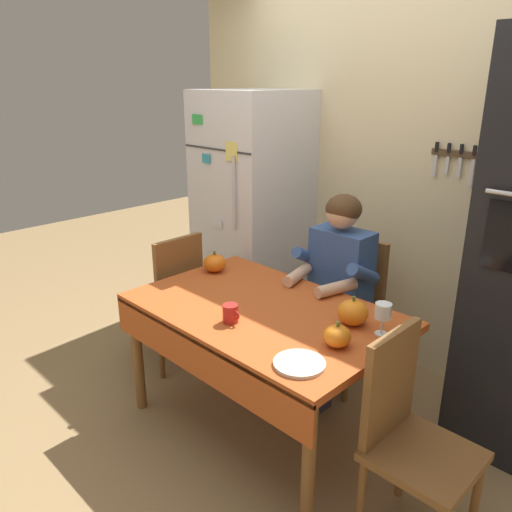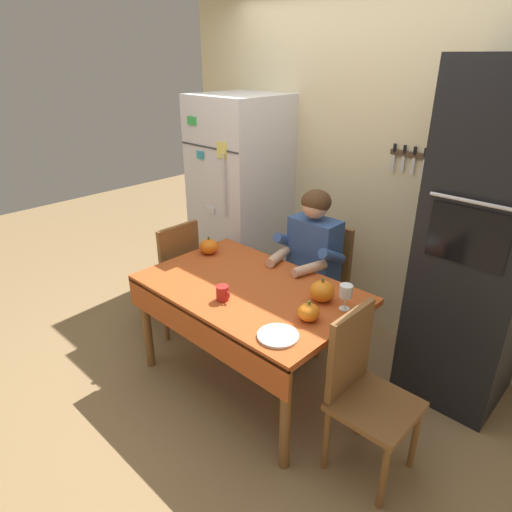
# 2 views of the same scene
# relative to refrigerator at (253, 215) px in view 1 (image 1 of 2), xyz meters

# --- Properties ---
(ground_plane) EXTENTS (10.00, 10.00, 0.00)m
(ground_plane) POSITION_rel_refrigerator_xyz_m (0.95, -0.96, -0.90)
(ground_plane) COLOR #93754C
(ground_plane) RESTS_ON ground
(back_wall_assembly) EXTENTS (3.70, 0.13, 2.60)m
(back_wall_assembly) POSITION_rel_refrigerator_xyz_m (1.00, 0.39, 0.40)
(back_wall_assembly) COLOR beige
(back_wall_assembly) RESTS_ON ground
(refrigerator) EXTENTS (0.68, 0.71, 1.80)m
(refrigerator) POSITION_rel_refrigerator_xyz_m (0.00, 0.00, 0.00)
(refrigerator) COLOR silver
(refrigerator) RESTS_ON ground
(dining_table) EXTENTS (1.40, 0.90, 0.74)m
(dining_table) POSITION_rel_refrigerator_xyz_m (0.95, -0.88, -0.24)
(dining_table) COLOR brown
(dining_table) RESTS_ON ground
(chair_behind_person) EXTENTS (0.40, 0.40, 0.93)m
(chair_behind_person) POSITION_rel_refrigerator_xyz_m (0.97, -0.09, -0.39)
(chair_behind_person) COLOR brown
(chair_behind_person) RESTS_ON ground
(seated_person) EXTENTS (0.47, 0.55, 1.25)m
(seated_person) POSITION_rel_refrigerator_xyz_m (0.97, -0.28, -0.16)
(seated_person) COLOR #38384C
(seated_person) RESTS_ON ground
(chair_right_side) EXTENTS (0.40, 0.40, 0.93)m
(chair_right_side) POSITION_rel_refrigerator_xyz_m (1.85, -0.94, -0.39)
(chair_right_side) COLOR brown
(chair_right_side) RESTS_ON ground
(chair_left_side) EXTENTS (0.40, 0.40, 0.93)m
(chair_left_side) POSITION_rel_refrigerator_xyz_m (0.05, -0.81, -0.39)
(chair_left_side) COLOR brown
(chair_left_side) RESTS_ON ground
(coffee_mug) EXTENTS (0.10, 0.08, 0.09)m
(coffee_mug) POSITION_rel_refrigerator_xyz_m (0.95, -1.09, -0.11)
(coffee_mug) COLOR #B2231E
(coffee_mug) RESTS_ON dining_table
(wine_glass) EXTENTS (0.08, 0.08, 0.16)m
(wine_glass) POSITION_rel_refrigerator_xyz_m (1.54, -0.68, -0.05)
(wine_glass) COLOR white
(wine_glass) RESTS_ON dining_table
(pumpkin_large) EXTENTS (0.14, 0.14, 0.13)m
(pumpkin_large) POSITION_rel_refrigerator_xyz_m (0.37, -0.70, -0.10)
(pumpkin_large) COLOR orange
(pumpkin_large) RESTS_ON dining_table
(pumpkin_medium) EXTENTS (0.13, 0.13, 0.12)m
(pumpkin_medium) POSITION_rel_refrigerator_xyz_m (1.46, -0.91, -0.11)
(pumpkin_medium) COLOR orange
(pumpkin_medium) RESTS_ON dining_table
(pumpkin_small) EXTENTS (0.15, 0.15, 0.15)m
(pumpkin_small) POSITION_rel_refrigerator_xyz_m (1.39, -0.69, -0.10)
(pumpkin_small) COLOR orange
(pumpkin_small) RESTS_ON dining_table
(serving_tray) EXTENTS (0.22, 0.22, 0.02)m
(serving_tray) POSITION_rel_refrigerator_xyz_m (1.45, -1.16, -0.15)
(serving_tray) COLOR silver
(serving_tray) RESTS_ON dining_table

